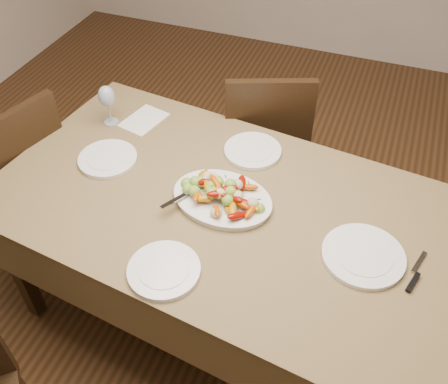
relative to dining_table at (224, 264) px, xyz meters
name	(u,v)px	position (x,y,z in m)	size (l,w,h in m)	color
floor	(224,359)	(0.09, -0.24, -0.38)	(6.00, 6.00, 0.00)	#402713
dining_table	(224,264)	(0.00, 0.00, 0.00)	(1.84, 1.04, 0.76)	brown
chair_far	(263,139)	(-0.07, 0.80, 0.10)	(0.42, 0.42, 0.95)	black
chair_left	(14,179)	(-1.13, 0.05, 0.10)	(0.42, 0.42, 0.95)	black
serving_platter	(222,200)	(-0.01, 0.00, 0.39)	(0.39, 0.29, 0.02)	white
roasted_vegetables	(222,189)	(-0.01, 0.00, 0.45)	(0.32, 0.22, 0.09)	#750C02
serving_spoon	(203,194)	(-0.08, -0.02, 0.43)	(0.28, 0.06, 0.03)	#9EA0A8
plate_left	(108,159)	(-0.55, 0.07, 0.39)	(0.25, 0.25, 0.02)	white
plate_right	(363,256)	(0.55, -0.08, 0.39)	(0.29, 0.29, 0.02)	white
plate_far	(253,151)	(0.01, 0.34, 0.39)	(0.25, 0.25, 0.02)	white
plate_near	(164,270)	(-0.08, -0.38, 0.39)	(0.25, 0.25, 0.02)	white
wine_glass	(108,104)	(-0.68, 0.31, 0.48)	(0.08, 0.08, 0.20)	#8C99A5
menu_card	(144,120)	(-0.55, 0.38, 0.38)	(0.15, 0.21, 0.00)	silver
table_knife	(416,273)	(0.73, -0.09, 0.38)	(0.02, 0.20, 0.01)	#9EA0A8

